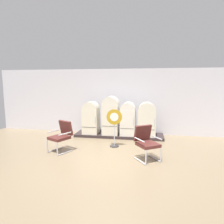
# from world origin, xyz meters

# --- Properties ---
(ground) EXTENTS (12.00, 10.00, 0.05)m
(ground) POSITION_xyz_m (0.00, 0.00, -0.03)
(ground) COLOR #847154
(back_wall) EXTENTS (11.76, 0.12, 2.91)m
(back_wall) POSITION_xyz_m (0.00, 3.66, 1.47)
(back_wall) COLOR silver
(back_wall) RESTS_ON ground
(display_plinth) EXTENTS (3.75, 0.95, 0.11)m
(display_plinth) POSITION_xyz_m (0.00, 3.02, 0.06)
(display_plinth) COLOR #312728
(display_plinth) RESTS_ON ground
(refrigerator_0) EXTENTS (0.65, 0.63, 1.38)m
(refrigerator_0) POSITION_xyz_m (-1.20, 2.89, 0.84)
(refrigerator_0) COLOR beige
(refrigerator_0) RESTS_ON display_plinth
(refrigerator_1) EXTENTS (0.66, 0.69, 1.61)m
(refrigerator_1) POSITION_xyz_m (-0.34, 2.92, 0.97)
(refrigerator_1) COLOR silver
(refrigerator_1) RESTS_ON display_plinth
(refrigerator_2) EXTENTS (0.61, 0.66, 1.38)m
(refrigerator_2) POSITION_xyz_m (0.39, 2.91, 0.85)
(refrigerator_2) COLOR silver
(refrigerator_2) RESTS_ON display_plinth
(refrigerator_3) EXTENTS (0.72, 0.63, 1.39)m
(refrigerator_3) POSITION_xyz_m (1.17, 2.89, 0.84)
(refrigerator_3) COLOR silver
(refrigerator_3) RESTS_ON display_plinth
(armchair_left) EXTENTS (0.81, 0.87, 1.02)m
(armchair_left) POSITION_xyz_m (-1.64, 0.83, 0.57)
(armchair_left) COLOR silver
(armchair_left) RESTS_ON ground
(armchair_right) EXTENTS (0.84, 0.88, 1.02)m
(armchair_right) POSITION_xyz_m (1.15, 0.56, 0.57)
(armchair_right) COLOR silver
(armchair_right) RESTS_ON ground
(sign_stand) EXTENTS (0.55, 0.32, 1.36)m
(sign_stand) POSITION_xyz_m (0.03, 1.61, 0.72)
(sign_stand) COLOR #2D2D30
(sign_stand) RESTS_ON ground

